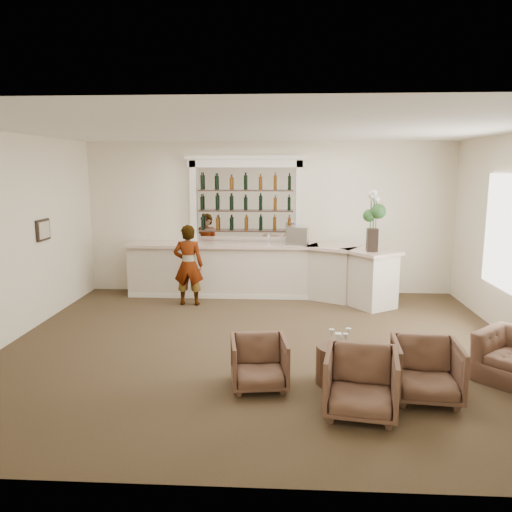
{
  "coord_description": "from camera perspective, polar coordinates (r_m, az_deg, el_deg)",
  "views": [
    {
      "loc": [
        0.33,
        -7.41,
        2.76
      ],
      "look_at": [
        -0.14,
        0.9,
        1.27
      ],
      "focal_mm": 35.0,
      "sensor_mm": 36.0,
      "label": 1
    }
  ],
  "objects": [
    {
      "name": "back_bar_alcove",
      "position": [
        10.88,
        -1.15,
        6.31
      ],
      "size": [
        2.64,
        0.25,
        3.0
      ],
      "color": "white",
      "rests_on": "ground"
    },
    {
      "name": "room_shell",
      "position": [
        8.14,
        2.08,
        7.18
      ],
      "size": [
        8.04,
        7.02,
        3.32
      ],
      "color": "beige",
      "rests_on": "ground"
    },
    {
      "name": "armchair_left",
      "position": [
        6.43,
        0.36,
        -12.1
      ],
      "size": [
        0.79,
        0.8,
        0.65
      ],
      "primitive_type": "imported",
      "rotation": [
        0.0,
        0.0,
        0.14
      ],
      "color": "brown",
      "rests_on": "ground"
    },
    {
      "name": "espresso_machine",
      "position": [
        10.5,
        4.78,
        2.32
      ],
      "size": [
        0.51,
        0.45,
        0.39
      ],
      "primitive_type": "cube",
      "rotation": [
        0.0,
        0.0,
        -0.18
      ],
      "color": "silver",
      "rests_on": "bar_counter"
    },
    {
      "name": "wine_glass_tbl_a",
      "position": [
        6.56,
        8.62,
        -9.15
      ],
      "size": [
        0.07,
        0.07,
        0.21
      ],
      "primitive_type": null,
      "color": "white",
      "rests_on": "cocktail_table"
    },
    {
      "name": "armchair_center",
      "position": [
        5.89,
        11.9,
        -14.0
      ],
      "size": [
        0.92,
        0.94,
        0.74
      ],
      "primitive_type": "imported",
      "rotation": [
        0.0,
        0.0,
        -0.17
      ],
      "color": "brown",
      "rests_on": "ground"
    },
    {
      "name": "wine_glass_tbl_b",
      "position": [
        6.63,
        10.5,
        -8.99
      ],
      "size": [
        0.07,
        0.07,
        0.21
      ],
      "primitive_type": null,
      "color": "white",
      "rests_on": "cocktail_table"
    },
    {
      "name": "armchair_right",
      "position": [
        6.45,
        18.88,
        -12.26
      ],
      "size": [
        0.83,
        0.85,
        0.72
      ],
      "primitive_type": "imported",
      "rotation": [
        0.0,
        0.0,
        -0.08
      ],
      "color": "brown",
      "rests_on": "ground"
    },
    {
      "name": "ground",
      "position": [
        7.92,
        0.67,
        -10.25
      ],
      "size": [
        8.0,
        8.0,
        0.0
      ],
      "primitive_type": "plane",
      "color": "#4E3A27",
      "rests_on": "ground"
    },
    {
      "name": "wine_glass_bar_right",
      "position": [
        10.51,
        2.86,
        1.85
      ],
      "size": [
        0.07,
        0.07,
        0.21
      ],
      "primitive_type": null,
      "color": "white",
      "rests_on": "bar_counter"
    },
    {
      "name": "wine_glass_tbl_c",
      "position": [
        6.42,
        10.19,
        -9.61
      ],
      "size": [
        0.07,
        0.07,
        0.21
      ],
      "primitive_type": null,
      "color": "white",
      "rests_on": "cocktail_table"
    },
    {
      "name": "bar_counter",
      "position": [
        10.65,
        0.51,
        -1.7
      ],
      "size": [
        5.72,
        1.8,
        1.14
      ],
      "color": "beige",
      "rests_on": "ground"
    },
    {
      "name": "flower_vase",
      "position": [
        9.87,
        13.24,
        4.34
      ],
      "size": [
        0.31,
        0.31,
        1.18
      ],
      "color": "black",
      "rests_on": "bar_counter"
    },
    {
      "name": "cocktail_table",
      "position": [
        6.66,
        9.61,
        -12.11
      ],
      "size": [
        0.63,
        0.63,
        0.5
      ],
      "primitive_type": "cylinder",
      "color": "#533324",
      "rests_on": "ground"
    },
    {
      "name": "napkin_holder",
      "position": [
        6.68,
        9.38,
        -9.2
      ],
      "size": [
        0.08,
        0.08,
        0.12
      ],
      "primitive_type": "cube",
      "color": "white",
      "rests_on": "cocktail_table"
    },
    {
      "name": "sommelier",
      "position": [
        10.09,
        -7.73,
        -1.04
      ],
      "size": [
        0.6,
        0.39,
        1.64
      ],
      "primitive_type": "imported",
      "rotation": [
        0.0,
        0.0,
        3.15
      ],
      "color": "gray",
      "rests_on": "ground"
    },
    {
      "name": "wine_glass_bar_left",
      "position": [
        10.47,
        1.46,
        1.83
      ],
      "size": [
        0.07,
        0.07,
        0.21
      ],
      "primitive_type": null,
      "color": "white",
      "rests_on": "bar_counter"
    }
  ]
}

